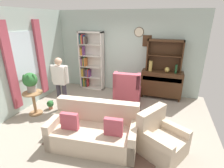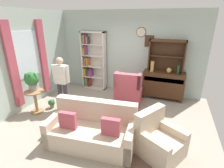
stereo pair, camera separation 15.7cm
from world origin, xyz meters
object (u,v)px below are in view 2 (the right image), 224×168
person_reading (61,80)px  coffee_table (106,108)px  vase_tall (152,66)px  bookshelf (92,62)px  plant_stand (35,99)px  sideboard (163,84)px  vase_round (169,70)px  wingback_chair (128,92)px  armchair_floral (158,141)px  book_stack (102,105)px  potted_plant_small (52,103)px  sideboard_hutch (167,51)px  bottle_wine (178,70)px  potted_plant_large (32,80)px  couch_floral (92,130)px

person_reading → coffee_table: person_reading is taller
vase_tall → bookshelf: bearing=175.8°
plant_stand → person_reading: bearing=34.1°
sideboard → vase_round: size_ratio=7.65×
wingback_chair → person_reading: bearing=-149.8°
armchair_floral → book_stack: 1.65m
potted_plant_small → person_reading: bearing=11.3°
bookshelf → potted_plant_small: bearing=-102.5°
sideboard → vase_round: (0.13, -0.07, 0.50)m
plant_stand → potted_plant_small: bearing=55.5°
sideboard_hutch → coffee_table: sideboard_hutch is taller
person_reading → book_stack: bearing=-9.2°
vase_round → book_stack: 2.48m
bottle_wine → wingback_chair: size_ratio=0.26×
sideboard_hutch → potted_plant_large: sideboard_hutch is taller
bookshelf → vase_tall: bearing=-4.2°
bottle_wine → coffee_table: bearing=-132.2°
vase_tall → armchair_floral: (0.54, -2.57, -0.80)m
sideboard_hutch → person_reading: (-2.65, -1.88, -0.65)m
vase_round → potted_plant_large: bearing=-149.0°
armchair_floral → wingback_chair: bearing=121.0°
bookshelf → sideboard_hutch: (2.62, 0.02, 0.54)m
person_reading → plant_stand: bearing=-145.9°
person_reading → book_stack: 1.40m
vase_tall → couch_floral: (-0.81, -2.74, -0.77)m
book_stack → person_reading: bearing=170.8°
potted_plant_small → plant_stand: bearing=-124.5°
vase_tall → couch_floral: vase_tall is taller
armchair_floral → potted_plant_large: 3.58m
bottle_wine → couch_floral: bottle_wine is taller
couch_floral → person_reading: person_reading is taller
potted_plant_large → plant_stand: bearing=-40.7°
sideboard_hutch → wingback_chair: (-0.97, -0.90, -1.18)m
sideboard_hutch → person_reading: size_ratio=0.71×
couch_floral → armchair_floral: couch_floral is taller
sideboard_hutch → couch_floral: bearing=-112.3°
book_stack → vase_tall: bearing=63.2°
potted_plant_large → potted_plant_small: size_ratio=1.95×
vase_tall → book_stack: size_ratio=1.53×
potted_plant_large → coffee_table: bearing=6.6°
sideboard_hutch → armchair_floral: 3.04m
sideboard_hutch → plant_stand: bearing=-145.0°
vase_tall → potted_plant_large: 3.60m
vase_tall → armchair_floral: vase_tall is taller
sideboard_hutch → coffee_table: size_ratio=1.38×
potted_plant_large → potted_plant_small: (0.29, 0.30, -0.80)m
vase_round → potted_plant_small: vase_round is taller
sideboard → vase_tall: bearing=-168.4°
vase_tall → bottle_wine: bearing=-0.7°
wingback_chair → potted_plant_large: bearing=-150.1°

